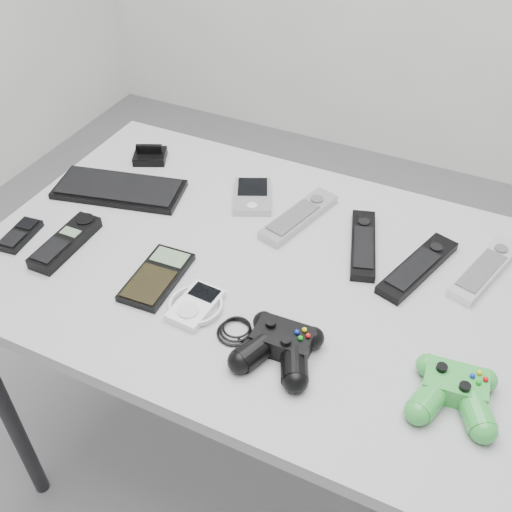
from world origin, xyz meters
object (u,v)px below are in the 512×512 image
at_px(desk, 267,290).
at_px(pda_keyboard, 119,189).
at_px(cordless_handset, 66,242).
at_px(remote_black_a, 363,244).
at_px(controller_green, 454,390).
at_px(pda, 252,196).
at_px(remote_black_b, 418,267).
at_px(mobile_phone, 20,235).
at_px(controller_black, 280,345).
at_px(remote_silver_a, 299,216).
at_px(remote_silver_b, 485,268).
at_px(mp3_player, 196,305).
at_px(calculator, 157,277).

bearing_deg(desk, pda_keyboard, 168.83).
relative_size(desk, cordless_handset, 6.63).
bearing_deg(remote_black_a, controller_green, -67.87).
relative_size(pda_keyboard, cordless_handset, 1.67).
bearing_deg(pda, remote_black_b, -35.23).
relative_size(pda_keyboard, controller_green, 1.97).
bearing_deg(mobile_phone, controller_black, -11.32).
bearing_deg(remote_silver_a, controller_green, -23.97).
bearing_deg(cordless_handset, pda_keyboard, 93.51).
distance_m(pda, remote_silver_a, 0.13).
height_order(remote_silver_b, controller_black, controller_black).
height_order(desk, remote_silver_a, remote_silver_a).
bearing_deg(cordless_handset, mobile_phone, -171.03).
distance_m(remote_black_b, remote_silver_b, 0.13).
distance_m(remote_black_b, cordless_handset, 0.71).
height_order(pda_keyboard, remote_black_b, remote_black_b).
distance_m(mp3_player, controller_black, 0.18).
bearing_deg(pda, controller_green, -58.45).
relative_size(remote_black_a, mp3_player, 1.93).
bearing_deg(controller_green, remote_silver_a, 134.43).
bearing_deg(controller_black, desk, 117.82).
height_order(remote_silver_a, remote_black_a, remote_silver_a).
bearing_deg(calculator, pda, 77.75).
distance_m(calculator, controller_black, 0.29).
height_order(remote_black_b, mobile_phone, remote_black_b).
bearing_deg(remote_silver_b, mobile_phone, -144.32).
xyz_separation_m(desk, cordless_handset, (-0.39, -0.13, 0.08)).
bearing_deg(remote_silver_b, remote_black_a, -156.06).
height_order(controller_black, controller_green, same).
bearing_deg(pda_keyboard, remote_black_a, -7.98).
height_order(remote_black_a, controller_black, controller_black).
xyz_separation_m(remote_silver_a, controller_black, (0.11, -0.35, 0.01)).
distance_m(pda_keyboard, mobile_phone, 0.24).
distance_m(remote_silver_b, controller_black, 0.45).
bearing_deg(mp3_player, controller_green, 4.00).
bearing_deg(controller_green, mp3_player, 173.99).
xyz_separation_m(pda_keyboard, mobile_phone, (-0.09, -0.23, -0.00)).
bearing_deg(cordless_handset, remote_silver_b, 19.47).
relative_size(remote_silver_a, calculator, 1.30).
bearing_deg(mobile_phone, mp3_player, -9.19).
relative_size(calculator, controller_green, 1.11).
bearing_deg(mp3_player, remote_black_a, 56.73).
distance_m(desk, calculator, 0.23).
bearing_deg(mobile_phone, cordless_handset, 3.05).
relative_size(pda, controller_black, 0.54).
distance_m(desk, mp3_player, 0.19).
distance_m(pda_keyboard, calculator, 0.31).
xyz_separation_m(remote_black_b, remote_silver_b, (0.12, 0.05, 0.00)).
xyz_separation_m(cordless_handset, mp3_player, (0.32, -0.04, -0.00)).
xyz_separation_m(pda_keyboard, cordless_handset, (0.02, -0.21, 0.00)).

